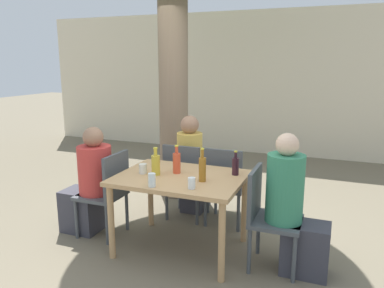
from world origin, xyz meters
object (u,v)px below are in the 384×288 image
(person_seated_2, at_px, (192,170))
(person_seated_1, at_px, (294,212))
(patio_chair_0, at_px, (108,189))
(patio_chair_2, at_px, (185,177))
(amber_bottle_1, at_px, (202,169))
(oil_cruet_2, at_px, (156,164))
(patio_chair_1, at_px, (267,212))
(wine_bottle_0, at_px, (235,166))
(person_seated_0, at_px, (89,186))
(drinking_glass_0, at_px, (143,169))
(soda_bottle_3, at_px, (177,162))
(dining_table_front, at_px, (181,185))
(patio_chair_3, at_px, (225,182))
(drinking_glass_2, at_px, (192,183))
(drinking_glass_1, at_px, (152,180))

(person_seated_2, bearing_deg, person_seated_1, 144.70)
(patio_chair_0, xyz_separation_m, patio_chair_2, (0.59, 0.69, 0.00))
(amber_bottle_1, xyz_separation_m, oil_cruet_2, (-0.48, 0.02, -0.02))
(patio_chair_1, bearing_deg, wine_bottle_0, 57.53)
(person_seated_0, height_order, drinking_glass_0, person_seated_0)
(patio_chair_1, relative_size, soda_bottle_3, 3.27)
(dining_table_front, relative_size, patio_chair_0, 1.31)
(patio_chair_3, xyz_separation_m, oil_cruet_2, (-0.47, -0.74, 0.35))
(amber_bottle_1, distance_m, drinking_glass_2, 0.23)
(patio_chair_1, height_order, drinking_glass_0, patio_chair_1)
(drinking_glass_0, bearing_deg, person_seated_1, 2.36)
(patio_chair_1, height_order, drinking_glass_1, patio_chair_1)
(person_seated_1, height_order, soda_bottle_3, person_seated_1)
(person_seated_2, bearing_deg, patio_chair_2, 90.00)
(oil_cruet_2, bearing_deg, wine_bottle_0, 21.46)
(patio_chair_0, height_order, oil_cruet_2, oil_cruet_2)
(patio_chair_3, height_order, drinking_glass_1, patio_chair_3)
(patio_chair_2, xyz_separation_m, person_seated_1, (1.31, -0.69, 0.04))
(patio_chair_1, distance_m, oil_cruet_2, 1.12)
(patio_chair_0, distance_m, amber_bottle_1, 1.14)
(drinking_glass_0, relative_size, drinking_glass_2, 0.97)
(soda_bottle_3, xyz_separation_m, drinking_glass_2, (0.31, -0.38, -0.06))
(patio_chair_1, distance_m, wine_bottle_0, 0.54)
(patio_chair_2, bearing_deg, oil_cruet_2, 90.43)
(drinking_glass_0, relative_size, drinking_glass_1, 0.79)
(person_seated_0, xyz_separation_m, person_seated_1, (2.13, 0.00, 0.03))
(drinking_glass_2, bearing_deg, patio_chair_0, 164.21)
(dining_table_front, distance_m, patio_chair_1, 0.84)
(patio_chair_2, xyz_separation_m, oil_cruet_2, (0.01, -0.74, 0.35))
(person_seated_2, bearing_deg, patio_chair_1, 139.20)
(patio_chair_2, relative_size, oil_cruet_2, 3.37)
(person_seated_1, xyz_separation_m, amber_bottle_1, (-0.82, -0.08, 0.33))
(amber_bottle_1, bearing_deg, wine_bottle_0, 53.10)
(dining_table_front, height_order, soda_bottle_3, soda_bottle_3)
(patio_chair_0, xyz_separation_m, patio_chair_3, (1.07, 0.69, 0.00))
(patio_chair_1, xyz_separation_m, drinking_glass_2, (-0.60, -0.30, 0.29))
(soda_bottle_3, bearing_deg, patio_chair_1, -4.74)
(dining_table_front, bearing_deg, drinking_glass_0, -170.94)
(drinking_glass_1, bearing_deg, drinking_glass_2, 13.01)
(person_seated_2, height_order, drinking_glass_2, person_seated_2)
(patio_chair_1, relative_size, drinking_glass_0, 9.56)
(person_seated_1, xyz_separation_m, soda_bottle_3, (-1.14, 0.07, 0.31))
(person_seated_2, bearing_deg, drinking_glass_0, 82.38)
(person_seated_1, bearing_deg, amber_bottle_1, 95.45)
(person_seated_0, bearing_deg, patio_chair_0, 90.00)
(dining_table_front, bearing_deg, wine_bottle_0, 25.25)
(dining_table_front, xyz_separation_m, person_seated_0, (-1.07, -0.00, -0.14))
(patio_chair_3, relative_size, person_seated_1, 0.73)
(patio_chair_1, height_order, oil_cruet_2, oil_cruet_2)
(dining_table_front, relative_size, patio_chair_3, 1.31)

